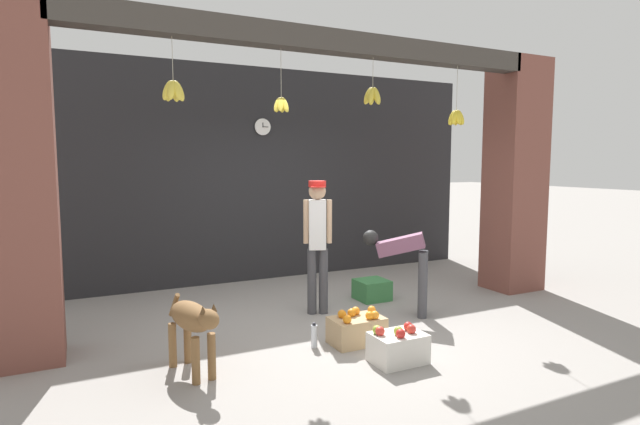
# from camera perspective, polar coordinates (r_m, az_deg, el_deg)

# --- Properties ---
(ground_plane) EXTENTS (60.00, 60.00, 0.00)m
(ground_plane) POSITION_cam_1_polar(r_m,az_deg,el_deg) (5.83, 1.61, -12.59)
(ground_plane) COLOR gray
(shop_back_wall) EXTENTS (7.46, 0.12, 3.27)m
(shop_back_wall) POSITION_cam_1_polar(r_m,az_deg,el_deg) (7.82, -6.88, 4.28)
(shop_back_wall) COLOR #232326
(shop_back_wall) RESTS_ON ground_plane
(shop_pillar_left) EXTENTS (0.70, 0.60, 3.27)m
(shop_pillar_left) POSITION_cam_1_polar(r_m,az_deg,el_deg) (5.22, -31.66, 2.72)
(shop_pillar_left) COLOR brown
(shop_pillar_left) RESTS_ON ground_plane
(shop_pillar_right) EXTENTS (0.70, 0.60, 3.27)m
(shop_pillar_right) POSITION_cam_1_polar(r_m,az_deg,el_deg) (7.68, 21.39, 3.90)
(shop_pillar_right) COLOR brown
(shop_pillar_right) RESTS_ON ground_plane
(storefront_awning) EXTENTS (5.56, 0.30, 0.99)m
(storefront_awning) POSITION_cam_1_polar(r_m,az_deg,el_deg) (5.78, 1.19, 18.48)
(storefront_awning) COLOR #3D3833
(dog) EXTENTS (0.38, 0.87, 0.69)m
(dog) POSITION_cam_1_polar(r_m,az_deg,el_deg) (4.53, -14.35, -11.99)
(dog) COLOR brown
(dog) RESTS_ON ground_plane
(shopkeeper) EXTENTS (0.32, 0.30, 1.62)m
(shopkeeper) POSITION_cam_1_polar(r_m,az_deg,el_deg) (5.99, -0.27, -2.76)
(shopkeeper) COLOR #424247
(shopkeeper) RESTS_ON ground_plane
(worker_stooping) EXTENTS (0.68, 0.60, 1.02)m
(worker_stooping) POSITION_cam_1_polar(r_m,az_deg,el_deg) (6.06, 9.72, -5.35)
(worker_stooping) COLOR #424247
(worker_stooping) RESTS_ON ground_plane
(fruit_crate_oranges) EXTENTS (0.54, 0.35, 0.35)m
(fruit_crate_oranges) POSITION_cam_1_polar(r_m,az_deg,el_deg) (5.21, 4.23, -13.13)
(fruit_crate_oranges) COLOR tan
(fruit_crate_oranges) RESTS_ON ground_plane
(fruit_crate_apples) EXTENTS (0.48, 0.35, 0.35)m
(fruit_crate_apples) POSITION_cam_1_polar(r_m,az_deg,el_deg) (4.80, 8.88, -14.89)
(fruit_crate_apples) COLOR silver
(fruit_crate_apples) RESTS_ON ground_plane
(produce_box_green) EXTENTS (0.41, 0.39, 0.27)m
(produce_box_green) POSITION_cam_1_polar(r_m,az_deg,el_deg) (6.79, 5.96, -8.77)
(produce_box_green) COLOR #387A42
(produce_box_green) RESTS_ON ground_plane
(water_bottle) EXTENTS (0.06, 0.06, 0.25)m
(water_bottle) POSITION_cam_1_polar(r_m,az_deg,el_deg) (5.10, -0.67, -13.92)
(water_bottle) COLOR silver
(water_bottle) RESTS_ON ground_plane
(wall_clock) EXTENTS (0.27, 0.03, 0.27)m
(wall_clock) POSITION_cam_1_polar(r_m,az_deg,el_deg) (7.77, -6.58, 9.70)
(wall_clock) COLOR black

